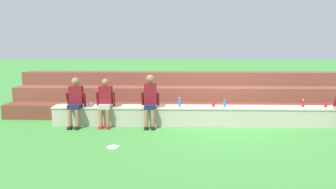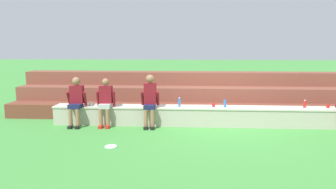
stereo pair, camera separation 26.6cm
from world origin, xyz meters
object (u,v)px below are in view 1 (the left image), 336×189
at_px(person_far_left, 75,100).
at_px(frisbee, 113,147).
at_px(water_bottle_mid_left, 303,103).
at_px(water_bottle_near_left, 179,102).
at_px(plastic_cup_middle, 326,105).
at_px(person_left_of_center, 105,101).
at_px(plastic_cup_right_end, 213,105).
at_px(person_center, 150,99).
at_px(plastic_cup_left_end, 90,104).
at_px(water_bottle_near_right, 225,103).

distance_m(person_far_left, frisbee, 2.37).
height_order(water_bottle_mid_left, water_bottle_near_left, water_bottle_near_left).
distance_m(water_bottle_near_left, plastic_cup_middle, 4.18).
xyz_separation_m(plastic_cup_middle, frisbee, (-5.69, -2.10, -0.59)).
bearing_deg(water_bottle_mid_left, person_left_of_center, -176.97).
xyz_separation_m(person_left_of_center, plastic_cup_right_end, (3.07, 0.26, -0.14)).
height_order(person_center, plastic_cup_middle, person_center).
relative_size(plastic_cup_middle, plastic_cup_right_end, 0.99).
distance_m(person_far_left, person_center, 2.10).
bearing_deg(person_center, water_bottle_mid_left, 4.13).
distance_m(person_left_of_center, plastic_cup_right_end, 3.08).
xyz_separation_m(person_far_left, person_left_of_center, (0.83, 0.04, -0.03)).
height_order(water_bottle_near_left, plastic_cup_right_end, water_bottle_near_left).
relative_size(person_center, plastic_cup_middle, 14.21).
relative_size(person_center, plastic_cup_left_end, 12.42).
height_order(person_center, water_bottle_near_left, person_center).
relative_size(water_bottle_mid_left, frisbee, 0.80).
bearing_deg(water_bottle_near_left, person_far_left, -174.51).
relative_size(person_far_left, plastic_cup_left_end, 11.74).
relative_size(person_left_of_center, plastic_cup_middle, 13.09).
xyz_separation_m(water_bottle_near_right, plastic_cup_right_end, (-0.31, 0.05, -0.05)).
distance_m(person_far_left, plastic_cup_right_end, 3.91).
bearing_deg(plastic_cup_right_end, frisbee, -140.52).
bearing_deg(frisbee, person_left_of_center, 107.87).
bearing_deg(plastic_cup_middle, plastic_cup_right_end, -179.18).
bearing_deg(plastic_cup_right_end, person_center, -171.21).
height_order(person_left_of_center, water_bottle_near_right, person_left_of_center).
bearing_deg(plastic_cup_right_end, water_bottle_near_left, -178.63).
relative_size(person_far_left, frisbee, 5.06).
bearing_deg(water_bottle_near_right, person_far_left, -176.50).
height_order(person_left_of_center, water_bottle_near_left, person_left_of_center).
bearing_deg(water_bottle_near_left, person_center, -162.77).
bearing_deg(frisbee, water_bottle_near_left, 53.28).
bearing_deg(plastic_cup_left_end, person_center, -8.48).
xyz_separation_m(water_bottle_mid_left, frisbee, (-5.04, -2.09, -0.64)).
xyz_separation_m(person_center, frisbee, (-0.69, -1.77, -0.79)).
xyz_separation_m(water_bottle_mid_left, water_bottle_near_left, (-3.53, -0.06, 0.02)).
bearing_deg(water_bottle_near_right, water_bottle_mid_left, 2.11).
distance_m(person_center, plastic_cup_left_end, 1.80).
bearing_deg(plastic_cup_right_end, plastic_cup_middle, 0.82).
relative_size(person_left_of_center, plastic_cup_right_end, 12.98).
xyz_separation_m(water_bottle_near_right, plastic_cup_left_end, (-3.88, 0.03, -0.05)).
bearing_deg(person_center, water_bottle_near_left, 17.23).
xyz_separation_m(person_center, plastic_cup_left_end, (-1.77, 0.26, -0.20)).
xyz_separation_m(water_bottle_mid_left, plastic_cup_right_end, (-2.55, -0.04, -0.05)).
relative_size(person_center, frisbee, 5.35).
xyz_separation_m(water_bottle_near_left, plastic_cup_right_end, (0.98, 0.02, -0.08)).
bearing_deg(water_bottle_near_right, plastic_cup_left_end, 179.53).
height_order(water_bottle_mid_left, plastic_cup_left_end, water_bottle_mid_left).
distance_m(water_bottle_near_left, plastic_cup_left_end, 2.59).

